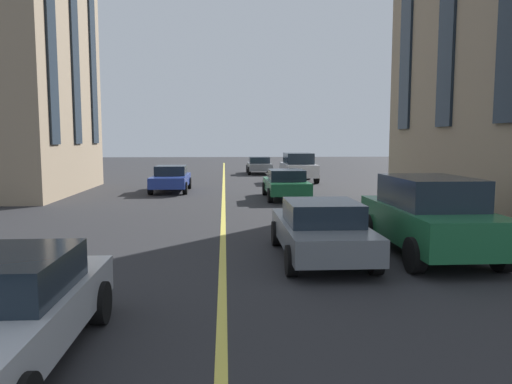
% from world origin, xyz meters
% --- Properties ---
extents(lane_centre_line, '(80.00, 0.16, 0.01)m').
position_xyz_m(lane_centre_line, '(20.00, 0.00, 0.00)').
color(lane_centre_line, '#D8C64C').
rests_on(lane_centre_line, ground_plane).
extents(car_grey_near, '(4.40, 1.95, 1.37)m').
position_xyz_m(car_grey_near, '(12.73, -2.26, 0.70)').
color(car_grey_near, slate).
rests_on(car_grey_near, ground_plane).
extents(car_silver_trailing, '(4.70, 2.14, 1.88)m').
position_xyz_m(car_silver_trailing, '(33.75, -4.90, 0.97)').
color(car_silver_trailing, '#B7BABF').
rests_on(car_silver_trailing, ground_plane).
extents(car_blue_oncoming, '(4.40, 1.95, 1.37)m').
position_xyz_m(car_blue_oncoming, '(28.00, 2.80, 0.70)').
color(car_blue_oncoming, navy).
rests_on(car_blue_oncoming, ground_plane).
extents(car_grey_far, '(4.40, 1.95, 1.37)m').
position_xyz_m(car_grey_far, '(41.33, -2.85, 0.70)').
color(car_grey_far, slate).
rests_on(car_grey_far, ground_plane).
extents(car_green_parked_a, '(4.70, 2.14, 1.88)m').
position_xyz_m(car_green_parked_a, '(12.93, -4.90, 0.97)').
color(car_green_parked_a, '#1E6038').
rests_on(car_green_parked_a, ground_plane).
extents(car_green_parked_b, '(4.40, 1.95, 1.37)m').
position_xyz_m(car_green_parked_b, '(24.43, -2.92, 0.70)').
color(car_green_parked_b, '#1E6038').
rests_on(car_green_parked_b, ground_plane).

